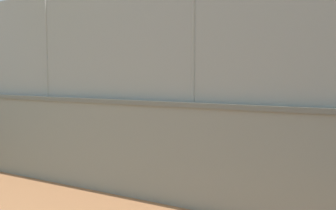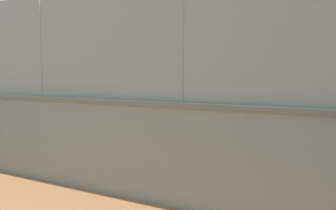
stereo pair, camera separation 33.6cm
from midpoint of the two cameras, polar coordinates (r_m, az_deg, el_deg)
The scene contains 6 objects.
ground_plane at distance 21.24m, azimuth 7.18°, elevation -1.40°, with size 260.00×260.00×0.00m, color #A36B42.
perimeter_wall at distance 8.41m, azimuth -16.90°, elevation -4.58°, with size 27.27×1.27×1.74m.
fence_panel_on_wall at distance 8.33m, azimuth -17.21°, elevation 8.37°, with size 26.78×0.99×2.06m.
player_at_service_line at distance 21.92m, azimuth 2.89°, elevation 1.40°, with size 0.78×1.28×1.67m.
player_crossing_court at distance 13.39m, azimuth 14.02°, elevation -0.86°, with size 0.94×0.67×1.63m.
sports_ball at distance 21.02m, azimuth -1.39°, elevation -1.30°, with size 0.09×0.09×0.09m, color yellow.
Camera 2 is at (-8.28, 19.42, 2.18)m, focal length 41.05 mm.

